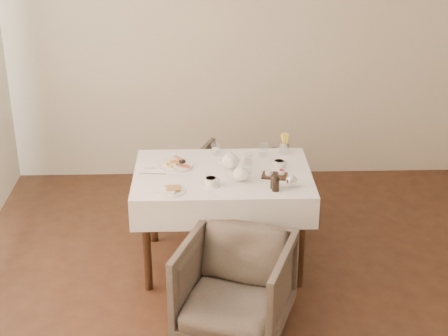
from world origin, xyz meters
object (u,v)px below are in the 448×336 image
table (222,187)px  teapot_centre (230,160)px  breakfast_plate (175,164)px  armchair_far (232,182)px  armchair_near (235,286)px

table → teapot_centre: size_ratio=7.31×
table → breakfast_plate: size_ratio=4.64×
armchair_far → breakfast_plate: size_ratio=2.28×
armchair_near → armchair_far: (0.05, 1.61, -0.03)m
armchair_far → teapot_centre: size_ratio=3.59×
table → teapot_centre: 0.21m
armchair_far → breakfast_plate: breakfast_plate is taller
armchair_near → teapot_centre: size_ratio=3.96×
armchair_far → teapot_centre: bearing=108.4°
table → breakfast_plate: 0.39m
breakfast_plate → armchair_far: bearing=45.6°
armchair_near → table: bearing=114.1°
armchair_near → breakfast_plate: 1.11m
table → armchair_far: bearing=82.5°
table → armchair_far: size_ratio=2.04×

